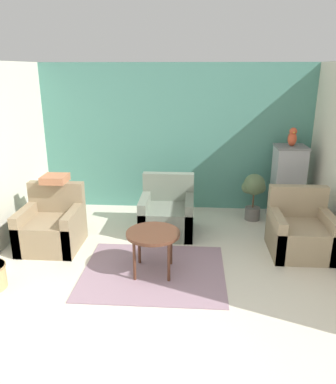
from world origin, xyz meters
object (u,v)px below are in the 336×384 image
(armchair_left, at_px, (52,228))
(armchair_middle, at_px, (167,215))
(birdcage, at_px, (287,184))
(potted_plant, at_px, (254,191))
(parrot, at_px, (292,137))
(armchair_right, at_px, (300,233))
(coffee_table, at_px, (153,236))

(armchair_left, height_order, armchair_middle, same)
(birdcage, distance_m, potted_plant, 0.56)
(armchair_middle, height_order, parrot, parrot)
(birdcage, relative_size, potted_plant, 1.58)
(armchair_left, xyz_separation_m, parrot, (3.48, 1.27, 1.08))
(armchair_left, xyz_separation_m, armchair_right, (3.40, 0.06, 0.00))
(armchair_middle, relative_size, birdcage, 0.70)
(parrot, bearing_deg, birdcage, -90.00)
(armchair_left, height_order, potted_plant, armchair_left)
(armchair_left, bearing_deg, parrot, 20.09)
(birdcage, bearing_deg, armchair_right, -93.71)
(potted_plant, bearing_deg, armchair_left, -157.87)
(coffee_table, xyz_separation_m, armchair_right, (1.92, 0.68, -0.20))
(birdcage, height_order, potted_plant, birdcage)
(armchair_right, height_order, armchair_middle, same)
(armchair_left, relative_size, armchair_middle, 1.00)
(coffee_table, xyz_separation_m, birdcage, (1.99, 1.89, 0.12))
(coffee_table, relative_size, armchair_left, 0.76)
(armchair_middle, bearing_deg, armchair_right, -16.32)
(coffee_table, xyz_separation_m, potted_plant, (1.45, 1.81, 0.02))
(armchair_middle, height_order, birdcage, birdcage)
(coffee_table, height_order, armchair_left, armchair_left)
(coffee_table, distance_m, armchair_middle, 1.23)
(coffee_table, bearing_deg, parrot, 43.51)
(armchair_left, xyz_separation_m, armchair_middle, (1.57, 0.59, 0.00))
(armchair_middle, xyz_separation_m, birdcage, (1.91, 0.68, 0.33))
(coffee_table, xyz_separation_m, armchair_middle, (0.08, 1.21, -0.20))
(armchair_right, bearing_deg, armchair_left, -179.05)
(birdcage, bearing_deg, armchair_middle, -160.52)
(birdcage, bearing_deg, parrot, 90.00)
(armchair_middle, relative_size, potted_plant, 1.10)
(armchair_middle, xyz_separation_m, parrot, (1.91, 0.68, 1.08))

